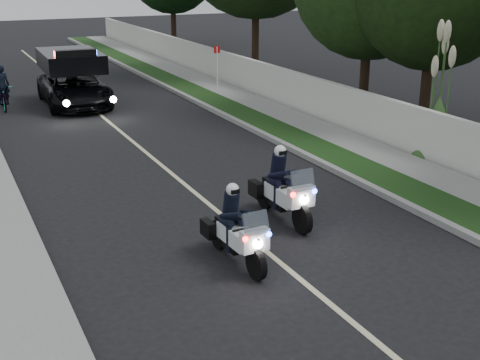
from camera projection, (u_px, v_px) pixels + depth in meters
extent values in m
plane|color=black|center=(272.00, 256.00, 12.56)|extent=(120.00, 120.00, 0.00)
cube|color=gray|center=(240.00, 123.00, 22.75)|extent=(0.20, 60.00, 0.15)
cube|color=#193814|center=(257.00, 121.00, 23.04)|extent=(1.20, 60.00, 0.16)
cube|color=gray|center=(289.00, 117.00, 23.57)|extent=(1.40, 60.00, 0.16)
cube|color=beige|center=(313.00, 97.00, 23.76)|extent=(0.22, 60.00, 1.50)
cube|color=#BFB78C|center=(128.00, 138.00, 21.09)|extent=(0.12, 50.00, 0.01)
imported|color=black|center=(76.00, 105.00, 25.93)|extent=(2.55, 5.23, 2.51)
imported|color=black|center=(5.00, 109.00, 25.24)|extent=(0.71, 1.90, 0.99)
imported|color=black|center=(5.00, 109.00, 25.24)|extent=(0.57, 0.39, 1.54)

